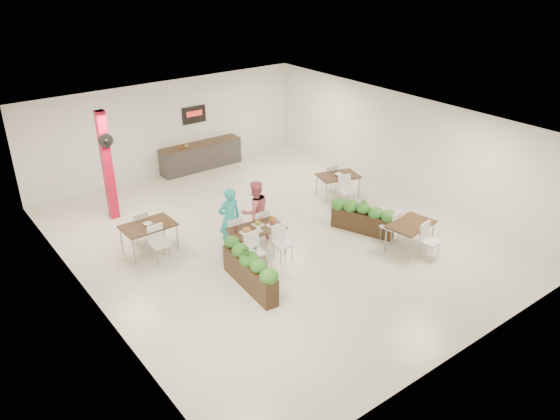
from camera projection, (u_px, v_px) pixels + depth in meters
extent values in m
plane|color=beige|center=(273.00, 237.00, 14.96)|extent=(12.00, 12.00, 0.00)
cube|color=white|center=(168.00, 128.00, 18.56)|extent=(10.00, 0.10, 3.20)
cube|color=white|center=(469.00, 285.00, 9.96)|extent=(10.00, 0.10, 3.20)
cube|color=white|center=(84.00, 239.00, 11.54)|extent=(0.10, 12.00, 3.20)
cube|color=white|center=(402.00, 145.00, 16.98)|extent=(0.10, 12.00, 3.20)
cube|color=white|center=(273.00, 124.00, 13.56)|extent=(10.00, 12.00, 0.04)
cube|color=#B00B28|center=(107.00, 166.00, 15.35)|extent=(0.25, 0.25, 3.20)
cylinder|color=black|center=(106.00, 141.00, 14.87)|extent=(0.40, 0.06, 0.40)
sphere|color=black|center=(106.00, 141.00, 14.84)|extent=(0.12, 0.12, 0.12)
cube|color=#2B2826|center=(201.00, 157.00, 19.35)|extent=(3.00, 0.60, 0.90)
cube|color=black|center=(200.00, 144.00, 19.15)|extent=(3.00, 0.62, 0.04)
cube|color=black|center=(194.00, 115.00, 18.94)|extent=(0.90, 0.04, 0.60)
cube|color=red|center=(194.00, 114.00, 18.90)|extent=(0.60, 0.02, 0.18)
imported|color=maroon|center=(180.00, 145.00, 18.66)|extent=(0.09, 0.09, 0.19)
imported|color=gold|center=(186.00, 144.00, 18.80)|extent=(0.13, 0.13, 0.17)
cube|color=black|center=(257.00, 228.00, 13.83)|extent=(1.47, 0.93, 0.04)
cylinder|color=gray|center=(241.00, 254.00, 13.43)|extent=(0.04, 0.04, 0.71)
cylinder|color=gray|center=(285.00, 240.00, 14.03)|extent=(0.04, 0.04, 0.71)
cylinder|color=gray|center=(229.00, 242.00, 13.95)|extent=(0.04, 0.04, 0.71)
cylinder|color=gray|center=(272.00, 230.00, 14.55)|extent=(0.04, 0.04, 0.71)
cube|color=white|center=(232.00, 233.00, 14.22)|extent=(0.46, 0.46, 0.05)
cube|color=white|center=(235.00, 227.00, 13.96)|extent=(0.42, 0.08, 0.45)
cylinder|color=gray|center=(236.00, 236.00, 14.53)|extent=(0.02, 0.02, 0.43)
cylinder|color=gray|center=(224.00, 239.00, 14.37)|extent=(0.02, 0.02, 0.43)
cylinder|color=gray|center=(242.00, 241.00, 14.27)|extent=(0.02, 0.02, 0.43)
cylinder|color=gray|center=(230.00, 245.00, 14.11)|extent=(0.02, 0.02, 0.43)
cube|color=white|center=(259.00, 225.00, 14.60)|extent=(0.46, 0.46, 0.05)
cube|color=white|center=(262.00, 220.00, 14.34)|extent=(0.42, 0.08, 0.45)
cylinder|color=gray|center=(261.00, 229.00, 14.91)|extent=(0.02, 0.02, 0.43)
cylinder|color=gray|center=(251.00, 232.00, 14.75)|extent=(0.02, 0.02, 0.43)
cylinder|color=gray|center=(268.00, 234.00, 14.65)|extent=(0.02, 0.02, 0.43)
cylinder|color=gray|center=(257.00, 237.00, 14.49)|extent=(0.02, 0.02, 0.43)
cube|color=white|center=(255.00, 252.00, 13.30)|extent=(0.46, 0.46, 0.05)
cube|color=white|center=(251.00, 240.00, 13.34)|extent=(0.42, 0.08, 0.45)
cylinder|color=gray|center=(253.00, 266.00, 13.19)|extent=(0.02, 0.02, 0.43)
cylinder|color=gray|center=(265.00, 262.00, 13.35)|extent=(0.02, 0.02, 0.43)
cylinder|color=gray|center=(246.00, 259.00, 13.45)|extent=(0.02, 0.02, 0.43)
cylinder|color=gray|center=(258.00, 256.00, 13.61)|extent=(0.02, 0.02, 0.43)
cube|color=white|center=(283.00, 244.00, 13.68)|extent=(0.46, 0.46, 0.05)
cube|color=white|center=(279.00, 232.00, 13.72)|extent=(0.42, 0.08, 0.45)
cylinder|color=gray|center=(281.00, 257.00, 13.57)|extent=(0.02, 0.02, 0.43)
cylinder|color=gray|center=(292.00, 253.00, 13.73)|extent=(0.02, 0.02, 0.43)
cylinder|color=gray|center=(274.00, 251.00, 13.83)|extent=(0.02, 0.02, 0.43)
cylinder|color=gray|center=(285.00, 247.00, 13.99)|extent=(0.02, 0.02, 0.43)
cube|color=white|center=(247.00, 233.00, 13.57)|extent=(0.33, 0.33, 0.01)
ellipsoid|color=brown|center=(247.00, 230.00, 13.54)|extent=(0.22, 0.22, 0.13)
cube|color=white|center=(258.00, 225.00, 13.95)|extent=(0.28, 0.28, 0.01)
ellipsoid|color=gold|center=(258.00, 223.00, 13.93)|extent=(0.18, 0.18, 0.11)
cube|color=white|center=(273.00, 226.00, 13.91)|extent=(0.28, 0.28, 0.01)
ellipsoid|color=#461D0E|center=(273.00, 224.00, 13.89)|extent=(0.16, 0.16, 0.10)
cube|color=white|center=(259.00, 231.00, 13.65)|extent=(0.20, 0.20, 0.01)
ellipsoid|color=white|center=(259.00, 229.00, 13.63)|extent=(0.12, 0.12, 0.07)
cylinder|color=orange|center=(272.00, 218.00, 14.16)|extent=(0.07, 0.07, 0.15)
imported|color=brown|center=(236.00, 230.00, 13.61)|extent=(0.12, 0.12, 0.10)
imported|color=teal|center=(230.00, 219.00, 14.02)|extent=(0.66, 0.47, 1.72)
imported|color=#E36572|center=(255.00, 211.00, 14.46)|extent=(0.89, 0.72, 1.70)
cube|color=black|center=(250.00, 275.00, 12.61)|extent=(0.52, 2.06, 0.68)
ellipsoid|color=#164F18|center=(269.00, 275.00, 11.75)|extent=(0.40, 0.40, 0.32)
ellipsoid|color=#164F18|center=(259.00, 266.00, 12.08)|extent=(0.40, 0.40, 0.32)
ellipsoid|color=#164F18|center=(249.00, 257.00, 12.41)|extent=(0.40, 0.40, 0.32)
ellipsoid|color=#164F18|center=(240.00, 249.00, 12.74)|extent=(0.40, 0.40, 0.32)
ellipsoid|color=#164F18|center=(232.00, 242.00, 13.07)|extent=(0.40, 0.40, 0.32)
imported|color=#164F18|center=(249.00, 254.00, 12.36)|extent=(0.40, 0.34, 0.44)
cube|color=black|center=(362.00, 222.00, 15.08)|extent=(0.92, 1.77, 0.59)
ellipsoid|color=#164F18|center=(389.00, 215.00, 14.55)|extent=(0.40, 0.40, 0.32)
ellipsoid|color=#164F18|center=(376.00, 212.00, 14.72)|extent=(0.40, 0.40, 0.32)
ellipsoid|color=#164F18|center=(363.00, 209.00, 14.90)|extent=(0.40, 0.40, 0.32)
ellipsoid|color=#164F18|center=(351.00, 206.00, 15.07)|extent=(0.40, 0.40, 0.32)
ellipsoid|color=#164F18|center=(339.00, 203.00, 15.24)|extent=(0.40, 0.40, 0.32)
imported|color=#164F18|center=(363.00, 206.00, 14.86)|extent=(0.22, 0.22, 0.39)
cube|color=black|center=(148.00, 226.00, 13.96)|extent=(1.34, 0.91, 0.04)
cylinder|color=gray|center=(134.00, 252.00, 13.52)|extent=(0.04, 0.04, 0.71)
cylinder|color=gray|center=(177.00, 237.00, 14.19)|extent=(0.04, 0.04, 0.71)
cylinder|color=gray|center=(121.00, 240.00, 14.06)|extent=(0.04, 0.04, 0.71)
cylinder|color=gray|center=(164.00, 226.00, 14.73)|extent=(0.04, 0.04, 0.71)
cube|color=white|center=(139.00, 227.00, 14.51)|extent=(0.43, 0.43, 0.05)
cube|color=white|center=(141.00, 221.00, 14.27)|extent=(0.42, 0.05, 0.45)
cylinder|color=gray|center=(143.00, 230.00, 14.83)|extent=(0.02, 0.02, 0.43)
cylinder|color=gray|center=(131.00, 234.00, 14.64)|extent=(0.02, 0.02, 0.43)
cylinder|color=gray|center=(149.00, 235.00, 14.59)|extent=(0.02, 0.02, 0.43)
cylinder|color=gray|center=(137.00, 239.00, 14.40)|extent=(0.02, 0.02, 0.43)
cube|color=white|center=(160.00, 244.00, 13.66)|extent=(0.43, 0.43, 0.05)
cube|color=white|center=(155.00, 233.00, 13.69)|extent=(0.42, 0.05, 0.45)
cylinder|color=gray|center=(158.00, 257.00, 13.55)|extent=(0.02, 0.02, 0.43)
cylinder|color=gray|center=(170.00, 253.00, 13.74)|extent=(0.02, 0.02, 0.43)
cylinder|color=gray|center=(151.00, 252.00, 13.79)|extent=(0.02, 0.02, 0.43)
cylinder|color=gray|center=(164.00, 248.00, 13.98)|extent=(0.02, 0.02, 0.43)
imported|color=white|center=(148.00, 224.00, 13.94)|extent=(0.22, 0.22, 0.05)
cube|color=black|center=(338.00, 176.00, 17.00)|extent=(1.42, 1.13, 0.04)
cylinder|color=gray|center=(326.00, 194.00, 16.67)|extent=(0.04, 0.04, 0.71)
cylinder|color=gray|center=(359.00, 188.00, 17.05)|extent=(0.04, 0.04, 0.71)
cylinder|color=gray|center=(317.00, 185.00, 17.27)|extent=(0.04, 0.04, 0.71)
cylinder|color=gray|center=(348.00, 180.00, 17.65)|extent=(0.04, 0.04, 0.71)
cube|color=white|center=(329.00, 177.00, 17.62)|extent=(0.52, 0.52, 0.05)
cube|color=white|center=(332.00, 172.00, 17.35)|extent=(0.42, 0.15, 0.45)
cylinder|color=gray|center=(331.00, 181.00, 17.92)|extent=(0.02, 0.02, 0.43)
cylinder|color=gray|center=(322.00, 183.00, 17.81)|extent=(0.02, 0.02, 0.43)
cylinder|color=gray|center=(336.00, 185.00, 17.64)|extent=(0.02, 0.02, 0.43)
cylinder|color=gray|center=(327.00, 187.00, 17.52)|extent=(0.02, 0.02, 0.43)
cube|color=white|center=(347.00, 191.00, 16.62)|extent=(0.52, 0.52, 0.05)
cube|color=white|center=(344.00, 181.00, 16.67)|extent=(0.42, 0.15, 0.45)
cylinder|color=gray|center=(344.00, 201.00, 16.52)|extent=(0.02, 0.02, 0.43)
cylinder|color=gray|center=(354.00, 200.00, 16.63)|extent=(0.02, 0.02, 0.43)
cylinder|color=gray|center=(339.00, 197.00, 16.80)|extent=(0.02, 0.02, 0.43)
cylinder|color=gray|center=(349.00, 195.00, 16.92)|extent=(0.02, 0.02, 0.43)
imported|color=white|center=(338.00, 174.00, 16.98)|extent=(0.22, 0.22, 0.05)
cube|color=black|center=(411.00, 224.00, 14.03)|extent=(1.35, 1.00, 0.04)
cylinder|color=gray|center=(409.00, 250.00, 13.61)|extent=(0.04, 0.04, 0.71)
cylinder|color=gray|center=(433.00, 234.00, 14.33)|extent=(0.04, 0.04, 0.71)
cylinder|color=gray|center=(386.00, 240.00, 14.06)|extent=(0.04, 0.04, 0.71)
cylinder|color=gray|center=(409.00, 226.00, 14.78)|extent=(0.04, 0.04, 0.71)
cube|color=white|center=(390.00, 226.00, 14.53)|extent=(0.48, 0.48, 0.05)
cube|color=white|center=(397.00, 220.00, 14.30)|extent=(0.42, 0.10, 0.45)
cylinder|color=gray|center=(388.00, 230.00, 14.85)|extent=(0.02, 0.02, 0.43)
cylinder|color=gray|center=(381.00, 234.00, 14.63)|extent=(0.02, 0.02, 0.43)
cylinder|color=gray|center=(398.00, 234.00, 14.64)|extent=(0.02, 0.02, 0.43)
cylinder|color=gray|center=(391.00, 238.00, 14.42)|extent=(0.02, 0.02, 0.43)
cube|color=white|center=(430.00, 242.00, 13.78)|extent=(0.48, 0.48, 0.05)
cube|color=white|center=(425.00, 231.00, 13.79)|extent=(0.42, 0.10, 0.45)
cylinder|color=gray|center=(432.00, 255.00, 13.66)|extent=(0.02, 0.02, 0.43)
cylinder|color=gray|center=(438.00, 250.00, 13.88)|extent=(0.02, 0.02, 0.43)
cylinder|color=gray|center=(420.00, 250.00, 13.88)|extent=(0.02, 0.02, 0.43)
cylinder|color=gray|center=(427.00, 245.00, 14.10)|extent=(0.02, 0.02, 0.43)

